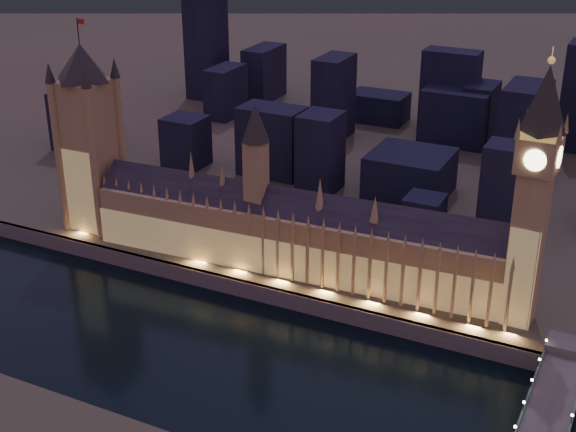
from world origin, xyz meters
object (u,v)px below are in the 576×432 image
at_px(elizabeth_tower, 536,177).
at_px(victoria_tower, 88,128).
at_px(westminster_bridge, 544,431).
at_px(palace_of_westminster, 293,233).

bearing_deg(elizabeth_tower, victoria_tower, -180.00).
height_order(elizabeth_tower, westminster_bridge, elizabeth_tower).
height_order(victoria_tower, westminster_bridge, victoria_tower).
xyz_separation_m(palace_of_westminster, westminster_bridge, (126.57, -65.20, -20.37)).
distance_m(victoria_tower, westminster_bridge, 255.62).
xyz_separation_m(palace_of_westminster, victoria_tower, (-114.37, 0.17, 34.52)).
relative_size(palace_of_westminster, victoria_tower, 1.88).
relative_size(palace_of_westminster, westminster_bridge, 1.79).
height_order(palace_of_westminster, victoria_tower, victoria_tower).
distance_m(victoria_tower, elizabeth_tower, 218.27).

